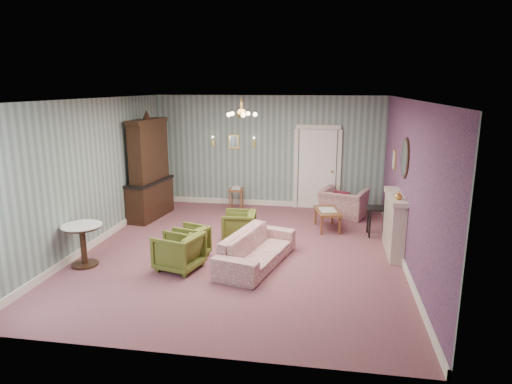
% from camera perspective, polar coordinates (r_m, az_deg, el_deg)
% --- Properties ---
extents(floor, '(7.00, 7.00, 0.00)m').
position_cam_1_polar(floor, '(8.80, -1.72, -7.53)').
color(floor, '#804A55').
rests_on(floor, ground).
extents(ceiling, '(7.00, 7.00, 0.00)m').
position_cam_1_polar(ceiling, '(8.23, -1.87, 11.70)').
color(ceiling, white).
rests_on(ceiling, ground).
extents(wall_back, '(6.00, 0.00, 6.00)m').
position_cam_1_polar(wall_back, '(11.80, 1.50, 5.13)').
color(wall_back, slate).
rests_on(wall_back, ground).
extents(wall_front, '(6.00, 0.00, 6.00)m').
position_cam_1_polar(wall_front, '(5.12, -9.40, -6.05)').
color(wall_front, slate).
rests_on(wall_front, ground).
extents(wall_left, '(0.00, 7.00, 7.00)m').
position_cam_1_polar(wall_left, '(9.44, -19.98, 2.24)').
color(wall_left, slate).
rests_on(wall_left, ground).
extents(wall_right, '(0.00, 7.00, 7.00)m').
position_cam_1_polar(wall_right, '(8.36, 18.83, 0.99)').
color(wall_right, slate).
rests_on(wall_right, ground).
extents(wall_right_floral, '(0.00, 7.00, 7.00)m').
position_cam_1_polar(wall_right_floral, '(8.36, 18.73, 0.99)').
color(wall_right_floral, '#A35179').
rests_on(wall_right_floral, ground).
extents(door, '(1.12, 0.12, 2.16)m').
position_cam_1_polar(door, '(11.71, 7.78, 3.11)').
color(door, white).
rests_on(door, floor).
extents(olive_chair_a, '(0.82, 0.85, 0.73)m').
position_cam_1_polar(olive_chair_a, '(7.98, -9.78, -7.20)').
color(olive_chair_a, '#565D20').
rests_on(olive_chair_a, floor).
extents(olive_chair_b, '(0.78, 0.81, 0.66)m').
position_cam_1_polar(olive_chair_b, '(8.47, -8.71, -6.15)').
color(olive_chair_b, '#565D20').
rests_on(olive_chair_b, floor).
extents(olive_chair_c, '(0.67, 0.70, 0.67)m').
position_cam_1_polar(olive_chair_c, '(9.33, -2.16, -4.13)').
color(olive_chair_c, '#565D20').
rests_on(olive_chair_c, floor).
extents(sofa_chintz, '(1.07, 2.11, 0.79)m').
position_cam_1_polar(sofa_chintz, '(8.06, 0.10, -6.52)').
color(sofa_chintz, '#903A50').
rests_on(sofa_chintz, floor).
extents(wingback_chair, '(1.21, 0.99, 0.92)m').
position_cam_1_polar(wingback_chair, '(11.12, 11.04, -0.84)').
color(wingback_chair, '#903A50').
rests_on(wingback_chair, floor).
extents(dresser, '(0.71, 1.57, 2.53)m').
position_cam_1_polar(dresser, '(11.03, -13.46, 3.21)').
color(dresser, black).
rests_on(dresser, floor).
extents(fireplace, '(0.30, 1.40, 1.16)m').
position_cam_1_polar(fireplace, '(8.93, 17.12, -3.89)').
color(fireplace, beige).
rests_on(fireplace, floor).
extents(mantel_vase, '(0.15, 0.15, 0.15)m').
position_cam_1_polar(mantel_vase, '(8.38, 17.64, -0.41)').
color(mantel_vase, gold).
rests_on(mantel_vase, fireplace).
extents(oval_mirror, '(0.04, 0.76, 0.84)m').
position_cam_1_polar(oval_mirror, '(8.67, 18.35, 4.14)').
color(oval_mirror, white).
rests_on(oval_mirror, wall_right).
extents(framed_print, '(0.04, 0.34, 0.42)m').
position_cam_1_polar(framed_print, '(10.03, 17.16, 3.94)').
color(framed_print, gold).
rests_on(framed_print, wall_right).
extents(coffee_table, '(0.67, 0.97, 0.45)m').
position_cam_1_polar(coffee_table, '(10.15, 9.03, -3.48)').
color(coffee_table, brown).
rests_on(coffee_table, floor).
extents(side_table_black, '(0.44, 0.44, 0.63)m').
position_cam_1_polar(side_table_black, '(9.92, 15.09, -3.64)').
color(side_table_black, black).
rests_on(side_table_black, floor).
extents(pedestal_table, '(0.71, 0.71, 0.76)m').
position_cam_1_polar(pedestal_table, '(8.57, -21.07, -6.32)').
color(pedestal_table, black).
rests_on(pedestal_table, floor).
extents(nesting_table, '(0.39, 0.48, 0.60)m').
position_cam_1_polar(nesting_table, '(11.61, -2.51, -0.80)').
color(nesting_table, brown).
rests_on(nesting_table, floor).
extents(gilt_mirror_back, '(0.28, 0.06, 0.36)m').
position_cam_1_polar(gilt_mirror_back, '(11.88, -2.85, 6.39)').
color(gilt_mirror_back, gold).
rests_on(gilt_mirror_back, wall_back).
extents(sconce_left, '(0.16, 0.12, 0.30)m').
position_cam_1_polar(sconce_left, '(11.99, -5.46, 6.41)').
color(sconce_left, gold).
rests_on(sconce_left, wall_back).
extents(sconce_right, '(0.16, 0.12, 0.30)m').
position_cam_1_polar(sconce_right, '(11.76, -0.24, 6.33)').
color(sconce_right, gold).
rests_on(sconce_right, wall_back).
extents(chandelier, '(0.56, 0.56, 0.36)m').
position_cam_1_polar(chandelier, '(8.24, -1.85, 9.82)').
color(chandelier, gold).
rests_on(chandelier, ceiling).
extents(burgundy_cushion, '(0.41, 0.28, 0.39)m').
position_cam_1_polar(burgundy_cushion, '(10.97, 10.80, -0.91)').
color(burgundy_cushion, maroon).
rests_on(burgundy_cushion, wingback_chair).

